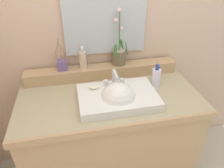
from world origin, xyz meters
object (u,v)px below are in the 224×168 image
at_px(soap_dispenser, 83,60).
at_px(soap_bar, 94,87).
at_px(sink_basin, 118,98).
at_px(lotion_bottle, 156,77).
at_px(potted_plant, 119,54).
at_px(reed_diffuser, 62,65).

bearing_deg(soap_dispenser, soap_bar, -78.75).
distance_m(sink_basin, lotion_bottle, 0.32).
bearing_deg(sink_basin, potted_plant, 76.02).
relative_size(sink_basin, soap_dispenser, 3.00).
distance_m(sink_basin, potted_plant, 0.38).
height_order(potted_plant, lotion_bottle, potted_plant).
bearing_deg(soap_bar, lotion_bottle, 3.08).
distance_m(soap_dispenser, lotion_bottle, 0.53).
xyz_separation_m(soap_bar, reed_diffuser, (-0.19, 0.24, 0.06)).
bearing_deg(soap_bar, reed_diffuser, 129.00).
xyz_separation_m(soap_bar, soap_dispenser, (-0.05, 0.23, 0.09)).
relative_size(sink_basin, soap_bar, 7.01).
height_order(potted_plant, soap_dispenser, potted_plant).
distance_m(potted_plant, soap_dispenser, 0.27).
distance_m(sink_basin, reed_diffuser, 0.48).
xyz_separation_m(sink_basin, reed_diffuser, (-0.33, 0.34, 0.10)).
bearing_deg(lotion_bottle, reed_diffuser, 160.88).
bearing_deg(soap_dispenser, reed_diffuser, 177.09).
bearing_deg(lotion_bottle, potted_plant, 133.27).
distance_m(sink_basin, soap_bar, 0.17).
relative_size(soap_dispenser, reed_diffuser, 0.69).
bearing_deg(potted_plant, soap_dispenser, -176.97).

